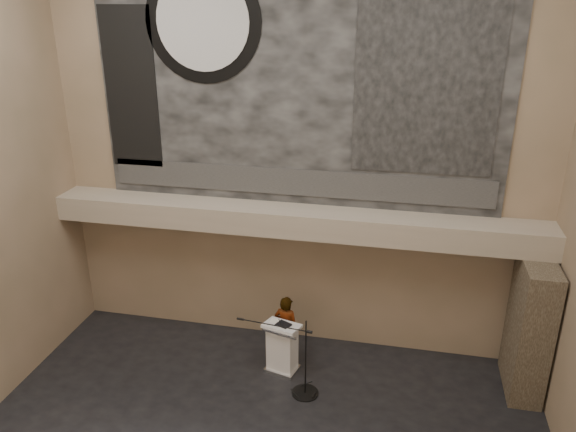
# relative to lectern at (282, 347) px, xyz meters

# --- Properties ---
(wall_back) EXTENTS (10.00, 0.02, 8.50)m
(wall_back) POSITION_rel_lectern_xyz_m (0.01, 1.33, 3.70)
(wall_back) COLOR #7A684D
(wall_back) RESTS_ON floor
(soffit) EXTENTS (10.00, 0.80, 0.50)m
(soffit) POSITION_rel_lectern_xyz_m (0.01, 0.93, 2.40)
(soffit) COLOR gray
(soffit) RESTS_ON wall_back
(sprinkler_left) EXTENTS (0.04, 0.04, 0.06)m
(sprinkler_left) POSITION_rel_lectern_xyz_m (-1.59, 0.88, 2.12)
(sprinkler_left) COLOR #B2893D
(sprinkler_left) RESTS_ON soffit
(sprinkler_right) EXTENTS (0.04, 0.04, 0.06)m
(sprinkler_right) POSITION_rel_lectern_xyz_m (1.91, 0.88, 2.12)
(sprinkler_right) COLOR #B2893D
(sprinkler_right) RESTS_ON soffit
(banner) EXTENTS (8.00, 0.05, 5.00)m
(banner) POSITION_rel_lectern_xyz_m (0.01, 1.30, 5.15)
(banner) COLOR black
(banner) RESTS_ON wall_back
(banner_text_strip) EXTENTS (7.76, 0.02, 0.55)m
(banner_text_strip) POSITION_rel_lectern_xyz_m (0.01, 1.26, 3.10)
(banner_text_strip) COLOR #303030
(banner_text_strip) RESTS_ON banner
(banner_clock_rim) EXTENTS (2.30, 0.02, 2.30)m
(banner_clock_rim) POSITION_rel_lectern_xyz_m (-1.79, 1.26, 6.15)
(banner_clock_rim) COLOR black
(banner_clock_rim) RESTS_ON banner
(banner_clock_face) EXTENTS (1.84, 0.02, 1.84)m
(banner_clock_face) POSITION_rel_lectern_xyz_m (-1.79, 1.24, 6.15)
(banner_clock_face) COLOR silver
(banner_clock_face) RESTS_ON banner
(banner_building_print) EXTENTS (2.60, 0.02, 3.60)m
(banner_building_print) POSITION_rel_lectern_xyz_m (2.41, 1.26, 5.25)
(banner_building_print) COLOR black
(banner_building_print) RESTS_ON banner
(banner_brick_print) EXTENTS (1.10, 0.02, 3.20)m
(banner_brick_print) POSITION_rel_lectern_xyz_m (-3.39, 1.26, 4.85)
(banner_brick_print) COLOR black
(banner_brick_print) RESTS_ON banner
(stone_pier) EXTENTS (0.60, 1.40, 2.70)m
(stone_pier) POSITION_rel_lectern_xyz_m (4.66, 0.48, 0.80)
(stone_pier) COLOR #3D3225
(stone_pier) RESTS_ON floor
(lectern) EXTENTS (0.80, 0.65, 1.13)m
(lectern) POSITION_rel_lectern_xyz_m (0.00, 0.00, 0.00)
(lectern) COLOR silver
(lectern) RESTS_ON floor
(binder) EXTENTS (0.33, 0.30, 0.04)m
(binder) POSITION_rel_lectern_xyz_m (0.04, -0.04, 0.56)
(binder) COLOR black
(binder) RESTS_ON lectern
(papers) EXTENTS (0.27, 0.35, 0.00)m
(papers) POSITION_rel_lectern_xyz_m (-0.15, -0.00, 0.55)
(papers) COLOR white
(papers) RESTS_ON lectern
(speaker_person) EXTENTS (0.60, 0.46, 1.47)m
(speaker_person) POSITION_rel_lectern_xyz_m (-0.01, 0.43, 0.18)
(speaker_person) COLOR silver
(speaker_person) RESTS_ON floor
(mic_stand) EXTENTS (1.63, 0.52, 1.63)m
(mic_stand) POSITION_rel_lectern_xyz_m (0.53, -0.60, -0.30)
(mic_stand) COLOR black
(mic_stand) RESTS_ON floor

